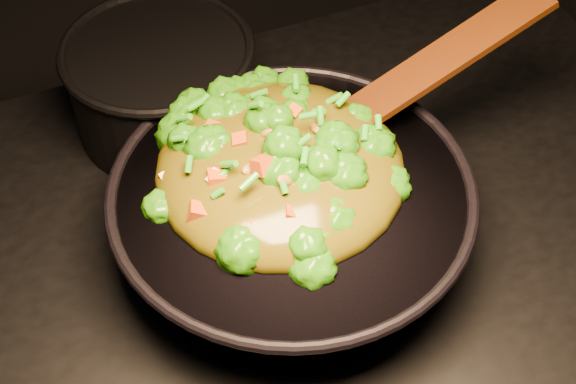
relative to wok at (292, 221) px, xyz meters
name	(u,v)px	position (x,y,z in m)	size (l,w,h in m)	color
wok	(292,221)	(0.00, 0.00, 0.00)	(0.38, 0.38, 0.11)	black
stir_fry	(280,142)	(0.00, 0.03, 0.10)	(0.27, 0.27, 0.09)	#2D7D08
spatula	(421,74)	(0.18, 0.06, 0.11)	(0.33, 0.05, 0.01)	#381707
back_pot	(162,86)	(-0.07, 0.26, 0.01)	(0.23, 0.23, 0.13)	black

